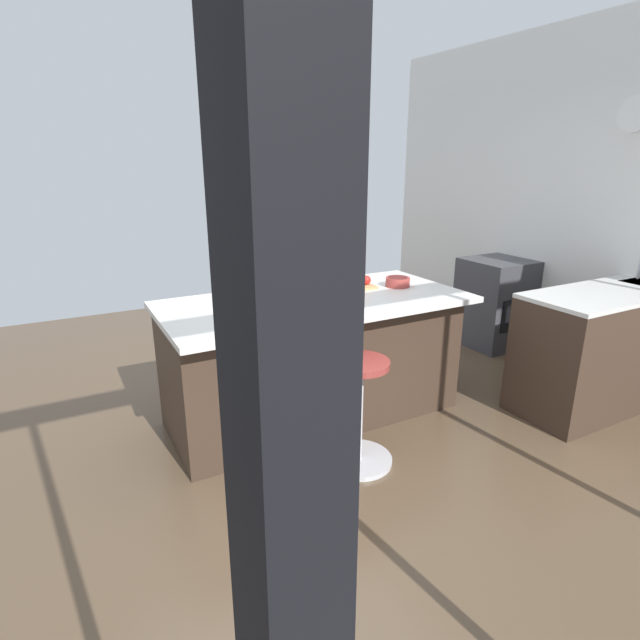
{
  "coord_description": "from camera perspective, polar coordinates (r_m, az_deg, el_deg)",
  "views": [
    {
      "loc": [
        1.41,
        2.85,
        1.86
      ],
      "look_at": [
        -0.17,
        -0.09,
        0.78
      ],
      "focal_mm": 28.32,
      "sensor_mm": 36.0,
      "label": 1
    }
  ],
  "objects": [
    {
      "name": "apple_red",
      "position": [
        3.85,
        5.26,
        4.51
      ],
      "size": [
        0.07,
        0.07,
        0.07
      ],
      "primitive_type": "sphere",
      "color": "red",
      "rests_on": "cutting_board"
    },
    {
      "name": "cutting_board",
      "position": [
        3.81,
        3.38,
        3.73
      ],
      "size": [
        0.36,
        0.24,
        0.02
      ],
      "primitive_type": "cube",
      "color": "tan",
      "rests_on": "kitchen_island"
    },
    {
      "name": "stool_by_window",
      "position": [
        3.2,
        4.41,
        -10.71
      ],
      "size": [
        0.44,
        0.44,
        0.7
      ],
      "color": "#B7B7BC",
      "rests_on": "ground_plane"
    },
    {
      "name": "apple_yellow",
      "position": [
        3.85,
        3.92,
        4.69
      ],
      "size": [
        0.09,
        0.09,
        0.09
      ],
      "primitive_type": "sphere",
      "color": "gold",
      "rests_on": "cutting_board"
    },
    {
      "name": "kitchen_island",
      "position": [
        3.7,
        -0.72,
        -4.26
      ],
      "size": [
        2.14,
        1.02,
        0.92
      ],
      "color": "#38281E",
      "rests_on": "ground_plane"
    },
    {
      "name": "apple_green",
      "position": [
        3.77,
        1.39,
        4.35
      ],
      "size": [
        0.08,
        0.08,
        0.08
      ],
      "primitive_type": "sphere",
      "color": "#609E2D",
      "rests_on": "cutting_board"
    },
    {
      "name": "interior_partition_left",
      "position": [
        5.16,
        28.63,
        11.78
      ],
      "size": [
        0.15,
        5.29,
        3.0
      ],
      "color": "silver",
      "rests_on": "ground_plane"
    },
    {
      "name": "sink_cabinet",
      "position": [
        4.7,
        31.34,
        -2.06
      ],
      "size": [
        2.03,
        0.6,
        1.2
      ],
      "color": "#38281E",
      "rests_on": "ground_plane"
    },
    {
      "name": "fruit_bowl",
      "position": [
        3.91,
        8.78,
        4.34
      ],
      "size": [
        0.18,
        0.18,
        0.07
      ],
      "color": "#993833",
      "rests_on": "kitchen_island"
    },
    {
      "name": "ground_plane",
      "position": [
        3.68,
        -1.73,
        -12.43
      ],
      "size": [
        7.47,
        7.47,
        0.0
      ],
      "primitive_type": "plane",
      "color": "brown"
    },
    {
      "name": "water_bottle",
      "position": [
        3.55,
        -5.9,
        4.47
      ],
      "size": [
        0.06,
        0.06,
        0.31
      ],
      "color": "silver",
      "rests_on": "kitchen_island"
    },
    {
      "name": "oven_range",
      "position": [
        5.47,
        19.16,
        1.87
      ],
      "size": [
        0.6,
        0.61,
        0.89
      ],
      "color": "#38383D",
      "rests_on": "ground_plane"
    }
  ]
}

